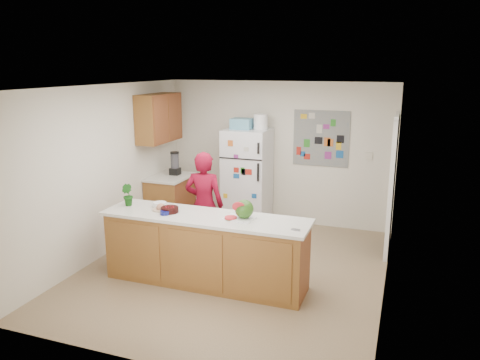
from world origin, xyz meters
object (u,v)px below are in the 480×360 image
(refrigerator, at_px, (247,178))
(watermelon, at_px, (244,209))
(person, at_px, (204,205))
(cherry_bowl, at_px, (170,210))

(refrigerator, distance_m, watermelon, 2.47)
(person, bearing_deg, cherry_bowl, 76.11)
(refrigerator, bearing_deg, watermelon, -71.98)
(watermelon, bearing_deg, person, 138.55)
(refrigerator, distance_m, cherry_bowl, 2.42)
(watermelon, height_order, cherry_bowl, watermelon)
(refrigerator, relative_size, person, 1.08)
(watermelon, distance_m, cherry_bowl, 1.00)
(person, xyz_separation_m, watermelon, (0.89, -0.79, 0.26))
(refrigerator, xyz_separation_m, person, (-0.13, -1.56, -0.06))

